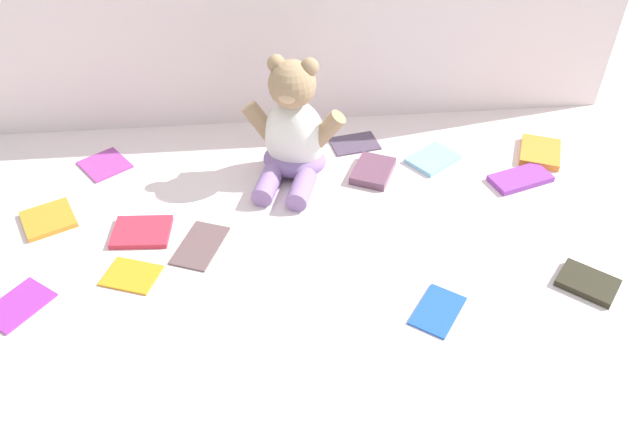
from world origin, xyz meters
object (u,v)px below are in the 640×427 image
Objects in this scene: book_case_2 at (540,152)px; book_case_0 at (131,275)px; book_case_10 at (588,283)px; book_case_4 at (438,310)px; teddy_bear at (293,134)px; book_case_8 at (18,304)px; book_case_1 at (433,159)px; book_case_5 at (142,232)px; book_case_6 at (105,164)px; book_case_12 at (520,179)px; book_case_3 at (373,171)px; book_case_9 at (48,219)px; book_case_11 at (200,245)px; book_case_7 at (355,143)px.

book_case_0 is at bearing -137.96° from book_case_2.
book_case_4 is at bearing 138.17° from book_case_10.
book_case_8 is (-0.52, -0.36, -0.10)m from teddy_bear.
book_case_5 is (-0.65, -0.20, 0.00)m from book_case_1.
book_case_5 is (-0.55, 0.26, 0.00)m from book_case_4.
book_case_6 is 0.96m from book_case_12.
book_case_3 is 0.63m from book_case_6.
book_case_3 is (-0.15, -0.04, 0.00)m from book_case_1.
book_case_2 is at bearing 87.99° from book_case_4.
book_case_9 is (-1.11, -0.14, -0.00)m from book_case_2.
teddy_bear reaches higher than book_case_11.
book_case_11 is (0.24, -0.30, -0.00)m from book_case_6.
book_case_10 is (0.96, -0.47, 0.00)m from book_case_6.
book_case_12 is (0.18, -0.10, 0.00)m from book_case_1.
book_case_2 is (0.26, -0.00, 0.00)m from book_case_1.
book_case_3 is at bearing 0.73° from book_case_7.
teddy_bear is at bearing -67.93° from book_case_7.
book_case_11 is (0.32, -0.11, -0.00)m from book_case_9.
book_case_12 reaches higher than book_case_4.
book_case_12 is at bearing 8.33° from teddy_bear.
book_case_3 reaches higher than book_case_4.
teddy_bear is at bearing -107.55° from book_case_8.
book_case_12 is at bearing 33.35° from book_case_11.
book_case_3 is 0.51m from book_case_10.
book_case_3 is 1.11× the size of book_case_9.
book_case_8 is (-0.20, -0.18, -0.00)m from book_case_5.
book_case_7 is 0.40m from book_case_12.
book_case_6 is 0.60m from book_case_7.
book_case_0 is at bearing -157.77° from book_case_4.
book_case_6 and book_case_8 have the same top height.
book_case_12 reaches higher than book_case_0.
book_case_7 is at bearing -107.94° from book_case_8.
book_case_10 is (0.29, 0.04, 0.00)m from book_case_4.
book_case_7 is (-0.08, 0.54, 0.00)m from book_case_4.
book_case_11 is 0.95× the size of book_case_12.
book_case_9 is at bearing -176.95° from book_case_11.
book_case_7 is at bearing -55.77° from book_case_5.
book_case_2 is 0.58m from book_case_4.
book_case_5 is at bearing -100.56° from book_case_8.
book_case_6 is at bearing -62.91° from book_case_8.
book_case_2 reaches higher than book_case_0.
book_case_0 is 0.86× the size of book_case_5.
book_case_4 is 0.95× the size of book_case_5.
book_case_2 is at bearing -123.55° from book_case_8.
book_case_11 is (0.13, 0.07, -0.00)m from book_case_0.
book_case_1 reaches higher than book_case_4.
book_case_11 is at bearing -107.92° from book_case_5.
book_case_9 is (-0.85, -0.14, -0.00)m from book_case_1.
book_case_12 is at bearing -113.08° from book_case_9.
book_case_5 is at bearing 179.94° from book_case_11.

